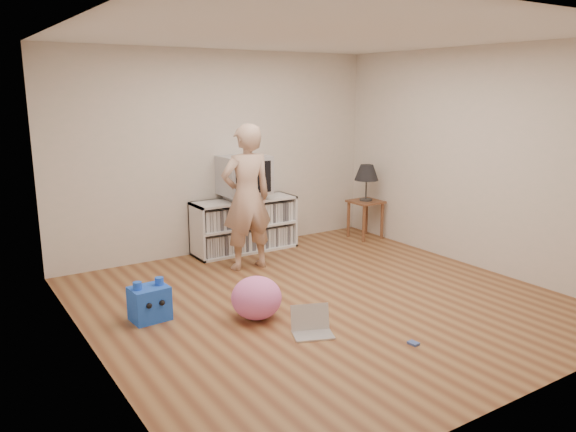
% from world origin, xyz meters
% --- Properties ---
extents(ground, '(4.50, 4.50, 0.00)m').
position_xyz_m(ground, '(0.00, 0.00, 0.00)').
color(ground, brown).
rests_on(ground, ground).
extents(walls, '(4.52, 4.52, 2.60)m').
position_xyz_m(walls, '(0.00, 0.00, 1.30)').
color(walls, silver).
rests_on(walls, ground).
extents(ceiling, '(4.50, 4.50, 0.01)m').
position_xyz_m(ceiling, '(0.00, 0.00, 2.60)').
color(ceiling, white).
rests_on(ceiling, walls).
extents(media_unit, '(1.40, 0.45, 0.70)m').
position_xyz_m(media_unit, '(0.22, 2.04, 0.35)').
color(media_unit, white).
rests_on(media_unit, ground).
extents(dvd_deck, '(0.45, 0.35, 0.07)m').
position_xyz_m(dvd_deck, '(0.22, 2.02, 0.73)').
color(dvd_deck, gray).
rests_on(dvd_deck, media_unit).
extents(crt_tv, '(0.60, 0.53, 0.50)m').
position_xyz_m(crt_tv, '(0.22, 2.02, 1.02)').
color(crt_tv, '#ACACB2').
rests_on(crt_tv, dvd_deck).
extents(side_table, '(0.42, 0.42, 0.55)m').
position_xyz_m(side_table, '(1.99, 1.65, 0.42)').
color(side_table, brown).
rests_on(side_table, ground).
extents(table_lamp, '(0.34, 0.34, 0.52)m').
position_xyz_m(table_lamp, '(1.99, 1.65, 0.94)').
color(table_lamp, '#333333').
rests_on(table_lamp, side_table).
extents(person, '(0.66, 0.45, 1.73)m').
position_xyz_m(person, '(-0.11, 1.35, 0.86)').
color(person, tan).
rests_on(person, ground).
extents(laptop, '(0.42, 0.39, 0.24)m').
position_xyz_m(laptop, '(-0.54, -0.58, 0.07)').
color(laptop, silver).
rests_on(laptop, ground).
extents(playing_cards, '(0.08, 0.10, 0.02)m').
position_xyz_m(playing_cards, '(0.06, -1.24, 0.01)').
color(playing_cards, '#415CAE').
rests_on(playing_cards, ground).
extents(plush_blue, '(0.36, 0.31, 0.39)m').
position_xyz_m(plush_blue, '(-1.63, 0.48, 0.17)').
color(plush_blue, blue).
rests_on(plush_blue, ground).
extents(plush_pink, '(0.57, 0.57, 0.40)m').
position_xyz_m(plush_pink, '(-0.78, -0.03, 0.20)').
color(plush_pink, pink).
rests_on(plush_pink, ground).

